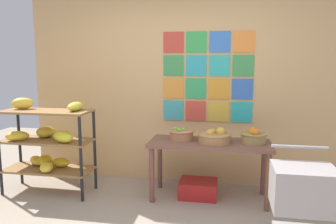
{
  "coord_description": "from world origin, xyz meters",
  "views": [
    {
      "loc": [
        0.58,
        -2.5,
        1.6
      ],
      "look_at": [
        -0.09,
        1.18,
        1.04
      ],
      "focal_mm": 35.18,
      "sensor_mm": 36.0,
      "label": 1
    }
  ],
  "objects_px": {
    "fruit_basket_centre": "(214,137)",
    "produce_crate_under_table": "(198,189)",
    "banana_shelf_unit": "(46,140)",
    "display_table": "(210,150)",
    "shopping_cart": "(303,191)",
    "fruit_basket_back_left": "(181,134)",
    "fruit_basket_right": "(254,136)"
  },
  "relations": [
    {
      "from": "banana_shelf_unit",
      "to": "display_table",
      "type": "distance_m",
      "value": 2.01
    },
    {
      "from": "fruit_basket_right",
      "to": "fruit_basket_back_left",
      "type": "relative_size",
      "value": 0.99
    },
    {
      "from": "fruit_basket_centre",
      "to": "fruit_basket_back_left",
      "type": "bearing_deg",
      "value": 168.78
    },
    {
      "from": "fruit_basket_right",
      "to": "produce_crate_under_table",
      "type": "distance_m",
      "value": 0.92
    },
    {
      "from": "display_table",
      "to": "fruit_basket_back_left",
      "type": "bearing_deg",
      "value": 169.89
    },
    {
      "from": "banana_shelf_unit",
      "to": "shopping_cart",
      "type": "bearing_deg",
      "value": -14.2
    },
    {
      "from": "produce_crate_under_table",
      "to": "shopping_cart",
      "type": "height_order",
      "value": "shopping_cart"
    },
    {
      "from": "fruit_basket_back_left",
      "to": "produce_crate_under_table",
      "type": "xyz_separation_m",
      "value": [
        0.22,
        -0.04,
        -0.66
      ]
    },
    {
      "from": "fruit_basket_centre",
      "to": "produce_crate_under_table",
      "type": "bearing_deg",
      "value": 167.28
    },
    {
      "from": "fruit_basket_centre",
      "to": "shopping_cart",
      "type": "bearing_deg",
      "value": -46.27
    },
    {
      "from": "fruit_basket_back_left",
      "to": "display_table",
      "type": "bearing_deg",
      "value": -10.11
    },
    {
      "from": "fruit_basket_back_left",
      "to": "shopping_cart",
      "type": "xyz_separation_m",
      "value": [
        1.21,
        -0.92,
        -0.27
      ]
    },
    {
      "from": "banana_shelf_unit",
      "to": "fruit_basket_centre",
      "type": "bearing_deg",
      "value": 3.38
    },
    {
      "from": "produce_crate_under_table",
      "to": "banana_shelf_unit",
      "type": "bearing_deg",
      "value": -175.04
    },
    {
      "from": "display_table",
      "to": "shopping_cart",
      "type": "bearing_deg",
      "value": -45.03
    },
    {
      "from": "display_table",
      "to": "fruit_basket_centre",
      "type": "xyz_separation_m",
      "value": [
        0.05,
        -0.02,
        0.17
      ]
    },
    {
      "from": "banana_shelf_unit",
      "to": "produce_crate_under_table",
      "type": "height_order",
      "value": "banana_shelf_unit"
    },
    {
      "from": "fruit_basket_right",
      "to": "fruit_basket_centre",
      "type": "bearing_deg",
      "value": -171.75
    },
    {
      "from": "produce_crate_under_table",
      "to": "fruit_basket_centre",
      "type": "bearing_deg",
      "value": -12.72
    },
    {
      "from": "display_table",
      "to": "fruit_basket_back_left",
      "type": "relative_size",
      "value": 4.58
    },
    {
      "from": "fruit_basket_back_left",
      "to": "produce_crate_under_table",
      "type": "relative_size",
      "value": 0.69
    },
    {
      "from": "fruit_basket_centre",
      "to": "shopping_cart",
      "type": "distance_m",
      "value": 1.2
    },
    {
      "from": "fruit_basket_centre",
      "to": "produce_crate_under_table",
      "type": "xyz_separation_m",
      "value": [
        -0.18,
        0.04,
        -0.66
      ]
    },
    {
      "from": "fruit_basket_back_left",
      "to": "shopping_cart",
      "type": "relative_size",
      "value": 0.37
    },
    {
      "from": "display_table",
      "to": "produce_crate_under_table",
      "type": "relative_size",
      "value": 3.16
    },
    {
      "from": "banana_shelf_unit",
      "to": "display_table",
      "type": "height_order",
      "value": "banana_shelf_unit"
    },
    {
      "from": "fruit_basket_centre",
      "to": "produce_crate_under_table",
      "type": "height_order",
      "value": "fruit_basket_centre"
    },
    {
      "from": "display_table",
      "to": "fruit_basket_back_left",
      "type": "xyz_separation_m",
      "value": [
        -0.34,
        0.06,
        0.16
      ]
    },
    {
      "from": "banana_shelf_unit",
      "to": "fruit_basket_back_left",
      "type": "relative_size",
      "value": 3.82
    },
    {
      "from": "banana_shelf_unit",
      "to": "produce_crate_under_table",
      "type": "xyz_separation_m",
      "value": [
        1.87,
        0.16,
        -0.56
      ]
    },
    {
      "from": "fruit_basket_centre",
      "to": "fruit_basket_back_left",
      "type": "distance_m",
      "value": 0.4
    },
    {
      "from": "fruit_basket_right",
      "to": "fruit_basket_back_left",
      "type": "xyz_separation_m",
      "value": [
        -0.84,
        0.01,
        -0.01
      ]
    }
  ]
}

